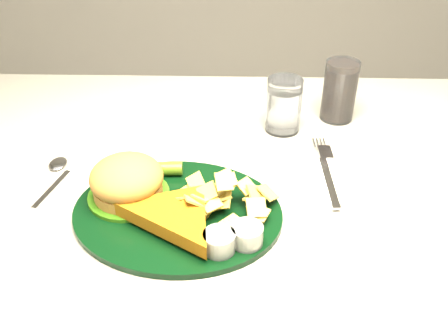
# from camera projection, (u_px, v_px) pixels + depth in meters

# --- Properties ---
(table) EXTENTS (1.20, 0.80, 0.75)m
(table) POSITION_uv_depth(u_px,v_px,m) (229.00, 320.00, 1.05)
(table) COLOR gray
(table) RESTS_ON ground
(dinner_plate) EXTENTS (0.35, 0.30, 0.07)m
(dinner_plate) POSITION_uv_depth(u_px,v_px,m) (177.00, 197.00, 0.73)
(dinner_plate) COLOR black
(dinner_plate) RESTS_ON table
(water_glass) EXTENTS (0.09, 0.09, 0.10)m
(water_glass) POSITION_uv_depth(u_px,v_px,m) (284.00, 105.00, 0.93)
(water_glass) COLOR silver
(water_glass) RESTS_ON table
(cola_glass) EXTENTS (0.07, 0.07, 0.12)m
(cola_glass) POSITION_uv_depth(u_px,v_px,m) (340.00, 91.00, 0.97)
(cola_glass) COLOR black
(cola_glass) RESTS_ON table
(fork_napkin) EXTENTS (0.14, 0.18, 0.01)m
(fork_napkin) POSITION_uv_depth(u_px,v_px,m) (328.00, 178.00, 0.82)
(fork_napkin) COLOR white
(fork_napkin) RESTS_ON table
(spoon) EXTENTS (0.07, 0.15, 0.01)m
(spoon) POSITION_uv_depth(u_px,v_px,m) (52.00, 188.00, 0.80)
(spoon) COLOR silver
(spoon) RESTS_ON table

